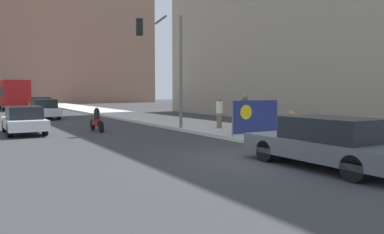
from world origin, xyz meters
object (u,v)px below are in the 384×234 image
object	(u,v)px
traffic_light_pole	(166,53)
city_bus_on_road	(12,93)
seated_protester	(292,126)
pedestrian_behind	(219,113)
jogger_on_sidewalk	(245,113)
car_on_road_nearest	(24,120)
car_on_road_midblock	(43,109)
parked_car_curbside	(327,142)
car_on_road_distant	(41,105)
protest_banner	(255,117)
motorcycle_on_road	(97,121)

from	to	relation	value
traffic_light_pole	city_bus_on_road	distance (m)	31.49
seated_protester	pedestrian_behind	bearing A→B (deg)	69.16
jogger_on_sidewalk	city_bus_on_road	world-z (taller)	city_bus_on_road
traffic_light_pole	car_on_road_nearest	bearing A→B (deg)	159.02
traffic_light_pole	car_on_road_midblock	size ratio (longest dim) A/B	1.26
car_on_road_midblock	city_bus_on_road	size ratio (longest dim) A/B	0.38
parked_car_curbside	city_bus_on_road	xyz separation A→B (m)	(-3.92, 41.81, 1.20)
jogger_on_sidewalk	car_on_road_midblock	size ratio (longest dim) A/B	0.38
seated_protester	car_on_road_midblock	distance (m)	20.97
jogger_on_sidewalk	car_on_road_midblock	world-z (taller)	jogger_on_sidewalk
traffic_light_pole	car_on_road_midblock	xyz separation A→B (m)	(-4.01, 12.79, -3.32)
seated_protester	traffic_light_pole	distance (m)	8.27
parked_car_curbside	car_on_road_nearest	bearing A→B (deg)	114.46
pedestrian_behind	car_on_road_distant	world-z (taller)	pedestrian_behind
car_on_road_nearest	car_on_road_distant	size ratio (longest dim) A/B	0.95
protest_banner	city_bus_on_road	xyz separation A→B (m)	(-6.44, 35.89, 0.93)
pedestrian_behind	city_bus_on_road	world-z (taller)	city_bus_on_road
car_on_road_distant	seated_protester	bearing A→B (deg)	-82.31
traffic_light_pole	jogger_on_sidewalk	bearing A→B (deg)	-59.56
protest_banner	car_on_road_nearest	xyz separation A→B (m)	(-8.55, 7.33, -0.29)
car_on_road_distant	city_bus_on_road	bearing A→B (deg)	103.08
traffic_light_pole	city_bus_on_road	bearing A→B (deg)	98.19
parked_car_curbside	car_on_road_nearest	size ratio (longest dim) A/B	1.08
traffic_light_pole	car_on_road_distant	world-z (taller)	traffic_light_pole
parked_car_curbside	seated_protester	bearing A→B (deg)	57.73
traffic_light_pole	city_bus_on_road	world-z (taller)	traffic_light_pole
motorcycle_on_road	seated_protester	bearing A→B (deg)	-62.83
parked_car_curbside	city_bus_on_road	world-z (taller)	city_bus_on_road
car_on_road_distant	city_bus_on_road	world-z (taller)	city_bus_on_road
car_on_road_nearest	parked_car_curbside	bearing A→B (deg)	-65.54
protest_banner	city_bus_on_road	size ratio (longest dim) A/B	0.21
protest_banner	jogger_on_sidewalk	bearing A→B (deg)	77.10
traffic_light_pole	parked_car_curbside	xyz separation A→B (m)	(-0.56, -10.72, -3.37)
city_bus_on_road	motorcycle_on_road	world-z (taller)	city_bus_on_road
seated_protester	protest_banner	size ratio (longest dim) A/B	0.46
pedestrian_behind	traffic_light_pole	world-z (taller)	traffic_light_pole
protest_banner	car_on_road_distant	xyz separation A→B (m)	(-4.57, 27.82, -0.21)
pedestrian_behind	car_on_road_nearest	world-z (taller)	pedestrian_behind
traffic_light_pole	protest_banner	bearing A→B (deg)	-67.71
jogger_on_sidewalk	motorcycle_on_road	xyz separation A→B (m)	(-5.40, 5.47, -0.53)
city_bus_on_road	jogger_on_sidewalk	bearing A→B (deg)	-79.15
traffic_light_pole	city_bus_on_road	size ratio (longest dim) A/B	0.48
traffic_light_pole	car_on_road_nearest	xyz separation A→B (m)	(-6.58, 2.52, -3.39)
car_on_road_midblock	car_on_road_distant	world-z (taller)	car_on_road_distant
jogger_on_sidewalk	car_on_road_midblock	distance (m)	17.68
pedestrian_behind	traffic_light_pole	xyz separation A→B (m)	(-2.41, 1.39, 3.10)
seated_protester	traffic_light_pole	world-z (taller)	traffic_light_pole
protest_banner	motorcycle_on_road	bearing A→B (deg)	128.35
protest_banner	motorcycle_on_road	world-z (taller)	protest_banner
protest_banner	city_bus_on_road	world-z (taller)	city_bus_on_road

